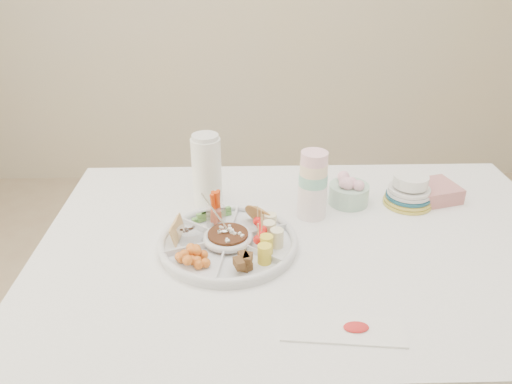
{
  "coord_description": "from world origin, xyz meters",
  "views": [
    {
      "loc": [
        -0.18,
        -1.19,
        1.54
      ],
      "look_at": [
        -0.15,
        0.07,
        0.88
      ],
      "focal_mm": 35.0,
      "sensor_mm": 36.0,
      "label": 1
    }
  ],
  "objects_px": {
    "dining_table": "(303,340)",
    "thermos": "(207,170)",
    "plate_stack": "(409,190)",
    "party_tray": "(228,240)"
  },
  "relations": [
    {
      "from": "thermos",
      "to": "party_tray",
      "type": "bearing_deg",
      "value": -74.66
    },
    {
      "from": "plate_stack",
      "to": "party_tray",
      "type": "bearing_deg",
      "value": -157.91
    },
    {
      "from": "dining_table",
      "to": "thermos",
      "type": "height_order",
      "value": "thermos"
    },
    {
      "from": "plate_stack",
      "to": "thermos",
      "type": "bearing_deg",
      "value": 178.0
    },
    {
      "from": "dining_table",
      "to": "thermos",
      "type": "xyz_separation_m",
      "value": [
        -0.3,
        0.23,
        0.5
      ]
    },
    {
      "from": "dining_table",
      "to": "plate_stack",
      "type": "bearing_deg",
      "value": 30.8
    },
    {
      "from": "dining_table",
      "to": "thermos",
      "type": "distance_m",
      "value": 0.62
    },
    {
      "from": "thermos",
      "to": "plate_stack",
      "type": "height_order",
      "value": "thermos"
    },
    {
      "from": "dining_table",
      "to": "party_tray",
      "type": "distance_m",
      "value": 0.46
    },
    {
      "from": "dining_table",
      "to": "plate_stack",
      "type": "xyz_separation_m",
      "value": [
        0.34,
        0.21,
        0.43
      ]
    }
  ]
}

